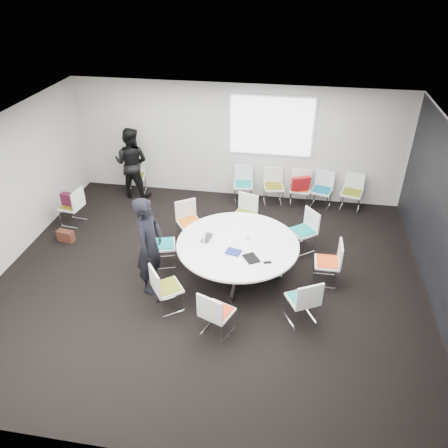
% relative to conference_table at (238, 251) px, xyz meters
% --- Properties ---
extents(room_shell, '(8.08, 7.08, 2.88)m').
position_rel_conference_table_xyz_m(room_shell, '(-0.39, -0.21, 0.86)').
color(room_shell, black).
rests_on(room_shell, ground).
extents(conference_table, '(2.26, 2.26, 0.73)m').
position_rel_conference_table_xyz_m(conference_table, '(0.00, 0.00, 0.00)').
color(conference_table, silver).
rests_on(conference_table, ground).
extents(projection_screen, '(1.90, 0.03, 1.35)m').
position_rel_conference_table_xyz_m(projection_screen, '(0.31, 3.25, 1.31)').
color(projection_screen, white).
rests_on(projection_screen, room_shell).
extents(chair_ring_a, '(0.45, 0.46, 0.88)m').
position_rel_conference_table_xyz_m(chair_ring_a, '(1.67, 0.06, -0.27)').
color(chair_ring_a, silver).
rests_on(chair_ring_a, ground).
extents(chair_ring_b, '(0.64, 0.64, 0.88)m').
position_rel_conference_table_xyz_m(chair_ring_b, '(1.21, 1.06, -0.27)').
color(chair_ring_b, silver).
rests_on(chair_ring_b, ground).
extents(chair_ring_c, '(0.58, 0.57, 0.88)m').
position_rel_conference_table_xyz_m(chair_ring_c, '(-0.06, 1.49, -0.27)').
color(chair_ring_c, silver).
rests_on(chair_ring_c, ground).
extents(chair_ring_d, '(0.63, 0.63, 0.88)m').
position_rel_conference_table_xyz_m(chair_ring_d, '(-1.17, 1.01, -0.27)').
color(chair_ring_d, silver).
rests_on(chair_ring_d, ground).
extents(chair_ring_e, '(0.56, 0.57, 0.88)m').
position_rel_conference_table_xyz_m(chair_ring_e, '(-1.48, 0.12, -0.27)').
color(chair_ring_e, silver).
rests_on(chair_ring_e, ground).
extents(chair_ring_f, '(0.63, 0.64, 0.88)m').
position_rel_conference_table_xyz_m(chair_ring_f, '(-1.06, -1.12, -0.27)').
color(chair_ring_f, silver).
rests_on(chair_ring_f, ground).
extents(chair_ring_g, '(0.60, 0.59, 0.88)m').
position_rel_conference_table_xyz_m(chair_ring_g, '(-0.11, -1.56, -0.27)').
color(chair_ring_g, silver).
rests_on(chair_ring_g, ground).
extents(chair_ring_h, '(0.62, 0.61, 0.88)m').
position_rel_conference_table_xyz_m(chair_ring_h, '(1.23, -1.03, -0.27)').
color(chair_ring_h, silver).
rests_on(chair_ring_h, ground).
extents(chair_back_a, '(0.51, 0.50, 0.88)m').
position_rel_conference_table_xyz_m(chair_back_a, '(-0.27, 2.95, -0.27)').
color(chair_back_a, silver).
rests_on(chair_back_a, ground).
extents(chair_back_b, '(0.54, 0.53, 0.88)m').
position_rel_conference_table_xyz_m(chair_back_b, '(0.47, 2.95, -0.27)').
color(chair_back_b, silver).
rests_on(chair_back_b, ground).
extents(chair_back_c, '(0.48, 0.47, 0.88)m').
position_rel_conference_table_xyz_m(chair_back_c, '(1.10, 2.95, -0.27)').
color(chair_back_c, silver).
rests_on(chair_back_c, ground).
extents(chair_back_d, '(0.56, 0.56, 0.88)m').
position_rel_conference_table_xyz_m(chair_back_d, '(1.62, 2.95, -0.27)').
color(chair_back_d, silver).
rests_on(chair_back_d, ground).
extents(chair_back_e, '(0.56, 0.55, 0.88)m').
position_rel_conference_table_xyz_m(chair_back_e, '(2.32, 2.94, -0.27)').
color(chair_back_e, silver).
rests_on(chair_back_e, ground).
extents(chair_spare_left, '(0.50, 0.51, 0.88)m').
position_rel_conference_table_xyz_m(chair_spare_left, '(-3.92, 1.23, -0.27)').
color(chair_spare_left, silver).
rests_on(chair_spare_left, ground).
extents(chair_person_back, '(0.53, 0.52, 0.88)m').
position_rel_conference_table_xyz_m(chair_person_back, '(-3.03, 2.95, -0.27)').
color(chair_person_back, silver).
rests_on(chair_person_back, ground).
extents(person_main, '(0.52, 0.73, 1.85)m').
position_rel_conference_table_xyz_m(person_main, '(-1.48, -0.61, 0.38)').
color(person_main, black).
rests_on(person_main, ground).
extents(person_back, '(0.91, 0.73, 1.78)m').
position_rel_conference_table_xyz_m(person_back, '(-3.03, 2.79, 0.35)').
color(person_back, black).
rests_on(person_back, ground).
extents(laptop, '(0.28, 0.38, 0.03)m').
position_rel_conference_table_xyz_m(laptop, '(-0.54, 0.04, 0.20)').
color(laptop, '#333338').
rests_on(laptop, conference_table).
extents(laptop_lid, '(0.04, 0.30, 0.22)m').
position_rel_conference_table_xyz_m(laptop_lid, '(-0.63, 0.01, 0.32)').
color(laptop_lid, silver).
rests_on(laptop_lid, conference_table).
extents(notebook_black, '(0.35, 0.37, 0.02)m').
position_rel_conference_table_xyz_m(notebook_black, '(0.30, -0.44, 0.20)').
color(notebook_black, black).
rests_on(notebook_black, conference_table).
extents(tablet_folio, '(0.30, 0.26, 0.03)m').
position_rel_conference_table_xyz_m(tablet_folio, '(-0.04, -0.31, 0.20)').
color(tablet_folio, navy).
rests_on(tablet_folio, conference_table).
extents(papers_right, '(0.36, 0.36, 0.00)m').
position_rel_conference_table_xyz_m(papers_right, '(0.50, 0.27, 0.19)').
color(papers_right, silver).
rests_on(papers_right, conference_table).
extents(papers_front, '(0.32, 0.24, 0.00)m').
position_rel_conference_table_xyz_m(papers_front, '(0.77, -0.12, 0.19)').
color(papers_front, silver).
rests_on(papers_front, conference_table).
extents(cup, '(0.08, 0.08, 0.09)m').
position_rel_conference_table_xyz_m(cup, '(0.15, 0.17, 0.23)').
color(cup, white).
rests_on(cup, conference_table).
extents(phone, '(0.15, 0.11, 0.01)m').
position_rel_conference_table_xyz_m(phone, '(0.59, -0.51, 0.19)').
color(phone, black).
rests_on(phone, conference_table).
extents(maroon_bag, '(0.42, 0.20, 0.28)m').
position_rel_conference_table_xyz_m(maroon_bag, '(-3.93, 1.24, 0.08)').
color(maroon_bag, '#441225').
rests_on(maroon_bag, chair_spare_left).
extents(brown_bag, '(0.38, 0.22, 0.24)m').
position_rel_conference_table_xyz_m(brown_bag, '(-3.79, 0.55, -0.42)').
color(brown_bag, '#432015').
rests_on(brown_bag, ground).
extents(red_jacket, '(0.47, 0.31, 0.36)m').
position_rel_conference_table_xyz_m(red_jacket, '(1.10, 2.73, 0.16)').
color(red_jacket, '#A01317').
rests_on(red_jacket, chair_back_c).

